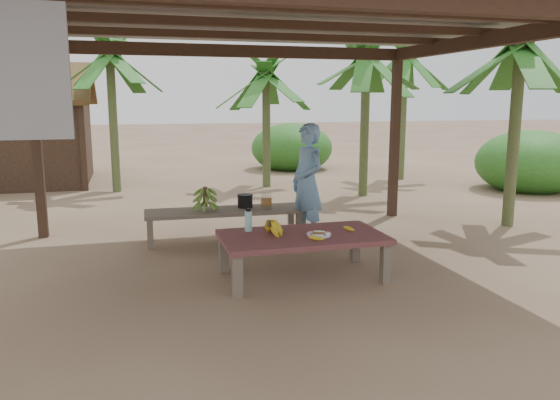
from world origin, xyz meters
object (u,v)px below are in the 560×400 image
object	(u,v)px
bench	(224,213)
plate	(319,235)
cooking_pot	(245,201)
work_table	(302,240)
water_flask	(248,220)
ripe_banana_bunch	(269,227)
woman	(308,183)

from	to	relation	value
bench	plate	bearing A→B (deg)	-68.49
cooking_pot	work_table	bearing A→B (deg)	-82.82
work_table	water_flask	world-z (taller)	water_flask
work_table	plate	bearing A→B (deg)	-41.21
ripe_banana_bunch	cooking_pot	distance (m)	1.86
plate	cooking_pot	bearing A→B (deg)	100.73
plate	cooking_pot	world-z (taller)	cooking_pot
ripe_banana_bunch	woman	world-z (taller)	woman
cooking_pot	plate	bearing A→B (deg)	-79.27
plate	woman	distance (m)	1.75
water_flask	cooking_pot	size ratio (longest dim) A/B	1.42
work_table	woman	bearing A→B (deg)	69.95
woman	ripe_banana_bunch	bearing A→B (deg)	-47.16
bench	water_flask	size ratio (longest dim) A/B	7.31
ripe_banana_bunch	water_flask	size ratio (longest dim) A/B	0.98
water_flask	cooking_pot	world-z (taller)	water_flask
water_flask	cooking_pot	xyz separation A→B (m)	(0.30, 1.62, -0.09)
bench	plate	world-z (taller)	plate
plate	ripe_banana_bunch	bearing A→B (deg)	158.09
work_table	ripe_banana_bunch	size ratio (longest dim) A/B	6.06
plate	water_flask	distance (m)	0.83
bench	woman	size ratio (longest dim) A/B	1.34
ripe_banana_bunch	cooking_pot	world-z (taller)	ripe_banana_bunch
work_table	water_flask	distance (m)	0.66
bench	plate	distance (m)	2.11
cooking_pot	woman	size ratio (longest dim) A/B	0.13
woman	work_table	bearing A→B (deg)	-35.02
bench	ripe_banana_bunch	bearing A→B (deg)	-81.74
bench	woman	distance (m)	1.25
plate	water_flask	bearing A→B (deg)	147.48
work_table	bench	world-z (taller)	work_table
work_table	woman	world-z (taller)	woman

